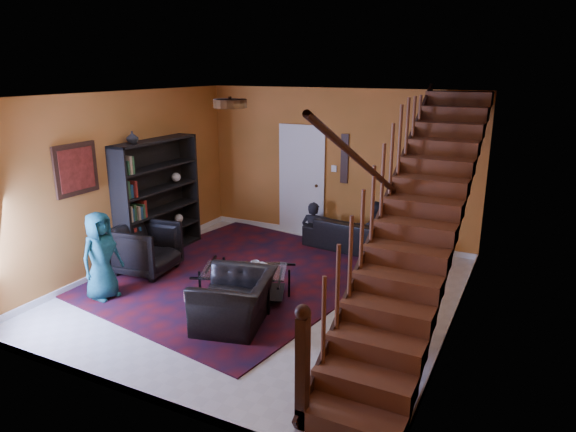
{
  "coord_description": "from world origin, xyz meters",
  "views": [
    {
      "loc": [
        3.35,
        -5.99,
        3.15
      ],
      "look_at": [
        0.16,
        0.4,
        1.07
      ],
      "focal_mm": 32.0,
      "sensor_mm": 36.0,
      "label": 1
    }
  ],
  "objects_px": {
    "bookshelf": "(159,200)",
    "coffee_table": "(245,282)",
    "armchair_right": "(235,301)",
    "armchair_left": "(146,249)",
    "sofa": "(359,235)"
  },
  "relations": [
    {
      "from": "bookshelf",
      "to": "armchair_left",
      "type": "xyz_separation_m",
      "value": [
        0.35,
        -0.78,
        -0.57
      ]
    },
    {
      "from": "armchair_right",
      "to": "coffee_table",
      "type": "distance_m",
      "value": 0.77
    },
    {
      "from": "sofa",
      "to": "armchair_left",
      "type": "height_order",
      "value": "armchair_left"
    },
    {
      "from": "sofa",
      "to": "armchair_left",
      "type": "distance_m",
      "value": 3.65
    },
    {
      "from": "sofa",
      "to": "coffee_table",
      "type": "bearing_deg",
      "value": 80.3
    },
    {
      "from": "armchair_left",
      "to": "coffee_table",
      "type": "relative_size",
      "value": 0.66
    },
    {
      "from": "bookshelf",
      "to": "coffee_table",
      "type": "relative_size",
      "value": 1.52
    },
    {
      "from": "bookshelf",
      "to": "armchair_right",
      "type": "xyz_separation_m",
      "value": [
        2.53,
        -1.64,
        -0.63
      ]
    },
    {
      "from": "sofa",
      "to": "armchair_right",
      "type": "bearing_deg",
      "value": 88.36
    },
    {
      "from": "sofa",
      "to": "armchair_right",
      "type": "xyz_separation_m",
      "value": [
        -0.49,
        -3.34,
        0.05
      ]
    },
    {
      "from": "bookshelf",
      "to": "coffee_table",
      "type": "height_order",
      "value": "bookshelf"
    },
    {
      "from": "armchair_left",
      "to": "bookshelf",
      "type": "bearing_deg",
      "value": 18.15
    },
    {
      "from": "coffee_table",
      "to": "sofa",
      "type": "bearing_deg",
      "value": 73.56
    },
    {
      "from": "armchair_left",
      "to": "coffee_table",
      "type": "bearing_deg",
      "value": -100.71
    },
    {
      "from": "coffee_table",
      "to": "bookshelf",
      "type": "bearing_deg",
      "value": 157.64
    }
  ]
}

